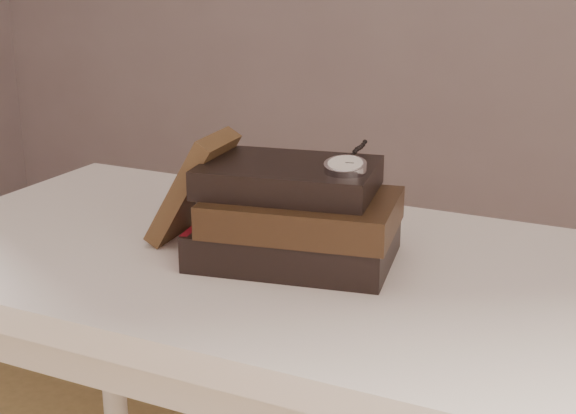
% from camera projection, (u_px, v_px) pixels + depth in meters
% --- Properties ---
extents(table, '(1.00, 0.60, 0.75)m').
position_uv_depth(table, '(241.00, 307.00, 1.23)').
color(table, white).
rests_on(table, ground).
extents(book_stack, '(0.30, 0.23, 0.14)m').
position_uv_depth(book_stack, '(296.00, 216.00, 1.14)').
color(book_stack, black).
rests_on(book_stack, table).
extents(journal, '(0.12, 0.12, 0.16)m').
position_uv_depth(journal, '(193.00, 187.00, 1.21)').
color(journal, '#3A2716').
rests_on(journal, table).
extents(pocket_watch, '(0.07, 0.16, 0.02)m').
position_uv_depth(pocket_watch, '(346.00, 165.00, 1.09)').
color(pocket_watch, silver).
rests_on(pocket_watch, book_stack).
extents(eyeglasses, '(0.13, 0.15, 0.05)m').
position_uv_depth(eyeglasses, '(249.00, 184.00, 1.25)').
color(eyeglasses, silver).
rests_on(eyeglasses, book_stack).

